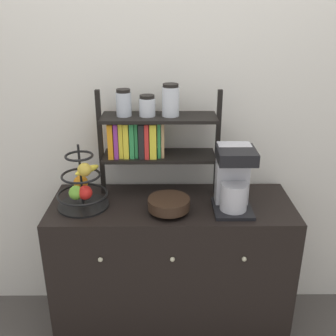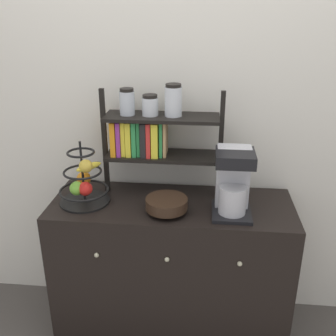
# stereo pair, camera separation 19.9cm
# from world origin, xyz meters

# --- Properties ---
(wall_back) EXTENTS (7.00, 0.05, 2.60)m
(wall_back) POSITION_xyz_m (0.00, 0.52, 1.30)
(wall_back) COLOR silver
(wall_back) RESTS_ON ground_plane
(sideboard) EXTENTS (1.28, 0.49, 0.83)m
(sideboard) POSITION_xyz_m (0.00, 0.24, 0.41)
(sideboard) COLOR black
(sideboard) RESTS_ON ground_plane
(coffee_maker) EXTENTS (0.19, 0.23, 0.33)m
(coffee_maker) POSITION_xyz_m (0.31, 0.18, 0.99)
(coffee_maker) COLOR black
(coffee_maker) RESTS_ON sideboard
(fruit_stand) EXTENTS (0.26, 0.26, 0.34)m
(fruit_stand) POSITION_xyz_m (-0.46, 0.20, 0.94)
(fruit_stand) COLOR black
(fruit_stand) RESTS_ON sideboard
(wooden_bowl) EXTENTS (0.21, 0.21, 0.08)m
(wooden_bowl) POSITION_xyz_m (-0.02, 0.14, 0.87)
(wooden_bowl) COLOR black
(wooden_bowl) RESTS_ON sideboard
(shelf_hutch) EXTENTS (0.64, 0.20, 0.60)m
(shelf_hutch) POSITION_xyz_m (-0.13, 0.37, 1.18)
(shelf_hutch) COLOR black
(shelf_hutch) RESTS_ON sideboard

